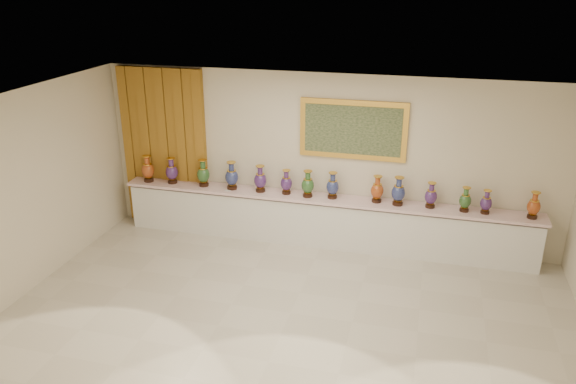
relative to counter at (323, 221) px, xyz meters
The scene contains 18 objects.
ground 2.31m from the counter, 90.00° to the right, with size 8.00×8.00×0.00m, color beige.
room 2.74m from the counter, behind, with size 8.00×8.00×8.00m.
counter is the anchor object (origin of this frame).
vase_0 3.37m from the counter, behind, with size 0.27×0.27×0.50m.
vase_1 2.91m from the counter, behind, with size 0.28×0.28×0.48m.
vase_2 2.32m from the counter, behind, with size 0.25×0.25×0.50m.
vase_3 1.80m from the counter, behind, with size 0.31×0.31×0.51m.
vase_4 1.32m from the counter, behind, with size 0.28×0.28×0.48m.
vase_5 0.93m from the counter, behind, with size 0.27×0.27×0.44m.
vase_6 0.73m from the counter, 169.10° to the right, with size 0.26×0.26×0.47m.
vase_7 0.69m from the counter, ahead, with size 0.24×0.24×0.47m.
vase_8 1.14m from the counter, ahead, with size 0.28×0.28×0.47m.
vase_9 1.45m from the counter, ahead, with size 0.28×0.28×0.49m.
vase_10 1.92m from the counter, ahead, with size 0.24×0.24×0.44m.
vase_11 2.43m from the counter, ahead, with size 0.25×0.25×0.42m.
vase_12 2.74m from the counter, ahead, with size 0.19×0.19×0.40m.
vase_13 3.44m from the counter, ahead, with size 0.24×0.24×0.44m.
label_card 1.77m from the counter, behind, with size 0.10×0.06×0.00m, color white.
Camera 1 is at (1.69, -6.60, 4.54)m, focal length 35.00 mm.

